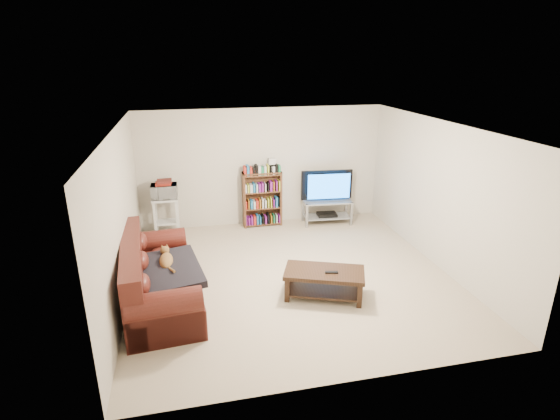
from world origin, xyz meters
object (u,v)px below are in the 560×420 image
object	(u,v)px
sofa	(155,282)
bookshelf	(262,198)
coffee_table	(324,279)
tv_stand	(327,208)

from	to	relation	value
sofa	bookshelf	xyz separation A→B (m)	(2.04, 2.66, 0.26)
coffee_table	bookshelf	xyz separation A→B (m)	(-0.37, 3.02, 0.30)
sofa	tv_stand	world-z (taller)	sofa
sofa	coffee_table	bearing A→B (deg)	-13.35
coffee_table	sofa	bearing A→B (deg)	-167.14
sofa	coffee_table	size ratio (longest dim) A/B	1.81
tv_stand	bookshelf	distance (m)	1.39
sofa	coffee_table	distance (m)	2.44
sofa	bookshelf	bearing A→B (deg)	47.48
sofa	tv_stand	xyz separation A→B (m)	(3.40, 2.49, 0.01)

